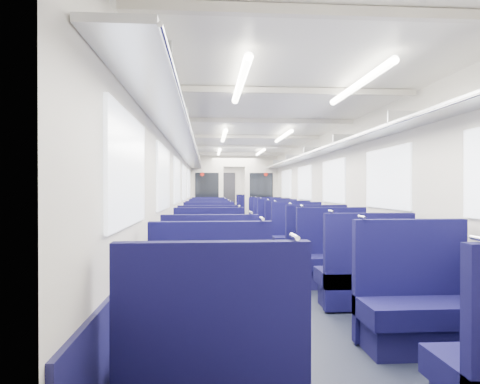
# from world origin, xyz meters

# --- Properties ---
(floor) EXTENTS (2.80, 18.00, 0.01)m
(floor) POSITION_xyz_m (0.00, 0.00, 0.00)
(floor) COLOR black
(floor) RESTS_ON ground
(ceiling) EXTENTS (2.80, 18.00, 0.01)m
(ceiling) POSITION_xyz_m (0.00, 0.00, 2.35)
(ceiling) COLOR silver
(ceiling) RESTS_ON wall_left
(wall_left) EXTENTS (0.02, 18.00, 2.35)m
(wall_left) POSITION_xyz_m (-1.40, 0.00, 1.18)
(wall_left) COLOR beige
(wall_left) RESTS_ON floor
(dado_left) EXTENTS (0.03, 17.90, 0.70)m
(dado_left) POSITION_xyz_m (-1.39, 0.00, 0.35)
(dado_left) COLOR #111036
(dado_left) RESTS_ON floor
(wall_right) EXTENTS (0.02, 18.00, 2.35)m
(wall_right) POSITION_xyz_m (1.40, 0.00, 1.18)
(wall_right) COLOR beige
(wall_right) RESTS_ON floor
(dado_right) EXTENTS (0.03, 17.90, 0.70)m
(dado_right) POSITION_xyz_m (1.39, 0.00, 0.35)
(dado_right) COLOR #111036
(dado_right) RESTS_ON floor
(wall_far) EXTENTS (2.80, 0.02, 2.35)m
(wall_far) POSITION_xyz_m (0.00, 9.00, 1.18)
(wall_far) COLOR beige
(wall_far) RESTS_ON floor
(luggage_rack_left) EXTENTS (0.36, 17.40, 0.18)m
(luggage_rack_left) POSITION_xyz_m (-1.21, 0.00, 1.97)
(luggage_rack_left) COLOR #B2B5BA
(luggage_rack_left) RESTS_ON wall_left
(luggage_rack_right) EXTENTS (0.36, 17.40, 0.18)m
(luggage_rack_right) POSITION_xyz_m (1.21, 0.00, 1.97)
(luggage_rack_right) COLOR #B2B5BA
(luggage_rack_right) RESTS_ON wall_right
(windows) EXTENTS (2.78, 15.60, 0.75)m
(windows) POSITION_xyz_m (0.00, -0.46, 1.42)
(windows) COLOR white
(windows) RESTS_ON wall_left
(ceiling_fittings) EXTENTS (2.70, 16.06, 0.11)m
(ceiling_fittings) POSITION_xyz_m (0.00, -0.26, 2.29)
(ceiling_fittings) COLOR beige
(ceiling_fittings) RESTS_ON ceiling
(end_door) EXTENTS (0.75, 0.06, 2.00)m
(end_door) POSITION_xyz_m (0.00, 8.94, 1.00)
(end_door) COLOR black
(end_door) RESTS_ON floor
(bulkhead) EXTENTS (2.80, 0.10, 2.35)m
(bulkhead) POSITION_xyz_m (-0.00, 3.47, 1.23)
(bulkhead) COLOR beige
(bulkhead) RESTS_ON floor
(seat_0) EXTENTS (0.95, 0.53, 1.07)m
(seat_0) POSITION_xyz_m (-0.83, -8.23, 0.33)
(seat_0) COLOR #0E0D41
(seat_0) RESTS_ON floor
(seat_2) EXTENTS (0.95, 0.53, 1.07)m
(seat_2) POSITION_xyz_m (-0.83, -7.22, 0.33)
(seat_2) COLOR #0E0D41
(seat_2) RESTS_ON floor
(seat_3) EXTENTS (0.95, 0.53, 1.07)m
(seat_3) POSITION_xyz_m (0.83, -7.10, 0.33)
(seat_3) COLOR #0E0D41
(seat_3) RESTS_ON floor
(seat_4) EXTENTS (0.95, 0.53, 1.07)m
(seat_4) POSITION_xyz_m (-0.83, -6.07, 0.33)
(seat_4) COLOR #0E0D41
(seat_4) RESTS_ON floor
(seat_5) EXTENTS (0.95, 0.53, 1.07)m
(seat_5) POSITION_xyz_m (0.83, -5.92, 0.33)
(seat_5) COLOR #0E0D41
(seat_5) RESTS_ON floor
(seat_6) EXTENTS (0.95, 0.53, 1.07)m
(seat_6) POSITION_xyz_m (-0.83, -4.74, 0.33)
(seat_6) COLOR #0E0D41
(seat_6) RESTS_ON floor
(seat_7) EXTENTS (0.95, 0.53, 1.07)m
(seat_7) POSITION_xyz_m (0.83, -4.80, 0.33)
(seat_7) COLOR #0E0D41
(seat_7) RESTS_ON floor
(seat_8) EXTENTS (0.95, 0.53, 1.07)m
(seat_8) POSITION_xyz_m (-0.83, -3.75, 0.33)
(seat_8) COLOR #0E0D41
(seat_8) RESTS_ON floor
(seat_9) EXTENTS (0.95, 0.53, 1.07)m
(seat_9) POSITION_xyz_m (0.83, -3.72, 0.33)
(seat_9) COLOR #0E0D41
(seat_9) RESTS_ON floor
(seat_10) EXTENTS (0.95, 0.53, 1.07)m
(seat_10) POSITION_xyz_m (-0.83, -2.42, 0.33)
(seat_10) COLOR #0E0D41
(seat_10) RESTS_ON floor
(seat_11) EXTENTS (0.95, 0.53, 1.07)m
(seat_11) POSITION_xyz_m (0.83, -2.47, 0.33)
(seat_11) COLOR #0E0D41
(seat_11) RESTS_ON floor
(seat_12) EXTENTS (0.95, 0.53, 1.07)m
(seat_12) POSITION_xyz_m (-0.83, -1.44, 0.33)
(seat_12) COLOR #0E0D41
(seat_12) RESTS_ON floor
(seat_13) EXTENTS (0.95, 0.53, 1.07)m
(seat_13) POSITION_xyz_m (0.83, -1.28, 0.33)
(seat_13) COLOR #0E0D41
(seat_13) RESTS_ON floor
(seat_14) EXTENTS (0.95, 0.53, 1.07)m
(seat_14) POSITION_xyz_m (-0.83, -0.14, 0.33)
(seat_14) COLOR #0E0D41
(seat_14) RESTS_ON floor
(seat_15) EXTENTS (0.95, 0.53, 1.07)m
(seat_15) POSITION_xyz_m (0.83, -0.19, 0.33)
(seat_15) COLOR #0E0D41
(seat_15) RESTS_ON floor
(seat_16) EXTENTS (0.95, 0.53, 1.07)m
(seat_16) POSITION_xyz_m (-0.83, 0.82, 0.33)
(seat_16) COLOR #0E0D41
(seat_16) RESTS_ON floor
(seat_17) EXTENTS (0.95, 0.53, 1.07)m
(seat_17) POSITION_xyz_m (0.83, 0.93, 0.33)
(seat_17) COLOR #0E0D41
(seat_17) RESTS_ON floor
(seat_18) EXTENTS (0.95, 0.53, 1.07)m
(seat_18) POSITION_xyz_m (-0.83, 1.95, 0.33)
(seat_18) COLOR #0E0D41
(seat_18) RESTS_ON floor
(seat_19) EXTENTS (0.95, 0.53, 1.07)m
(seat_19) POSITION_xyz_m (0.83, 2.03, 0.33)
(seat_19) COLOR #0E0D41
(seat_19) RESTS_ON floor
(seat_20) EXTENTS (0.95, 0.53, 1.07)m
(seat_20) POSITION_xyz_m (-0.83, 4.09, 0.33)
(seat_20) COLOR #0E0D41
(seat_20) RESTS_ON floor
(seat_21) EXTENTS (0.95, 0.53, 1.07)m
(seat_21) POSITION_xyz_m (0.83, 4.11, 0.33)
(seat_21) COLOR #0E0D41
(seat_21) RESTS_ON floor
(seat_22) EXTENTS (0.95, 0.53, 1.07)m
(seat_22) POSITION_xyz_m (-0.83, 5.27, 0.33)
(seat_22) COLOR #0E0D41
(seat_22) RESTS_ON floor
(seat_23) EXTENTS (0.95, 0.53, 1.07)m
(seat_23) POSITION_xyz_m (0.83, 5.33, 0.33)
(seat_23) COLOR #0E0D41
(seat_23) RESTS_ON floor
(seat_24) EXTENTS (0.95, 0.53, 1.07)m
(seat_24) POSITION_xyz_m (-0.83, 6.39, 0.33)
(seat_24) COLOR #0E0D41
(seat_24) RESTS_ON floor
(seat_25) EXTENTS (0.95, 0.53, 1.07)m
(seat_25) POSITION_xyz_m (0.83, 6.36, 0.33)
(seat_25) COLOR #0E0D41
(seat_25) RESTS_ON floor
(seat_26) EXTENTS (0.95, 0.53, 1.07)m
(seat_26) POSITION_xyz_m (-0.83, 7.64, 0.33)
(seat_26) COLOR #0E0D41
(seat_26) RESTS_ON floor
(seat_27) EXTENTS (0.95, 0.53, 1.07)m
(seat_27) POSITION_xyz_m (0.83, 7.52, 0.33)
(seat_27) COLOR #0E0D41
(seat_27) RESTS_ON floor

